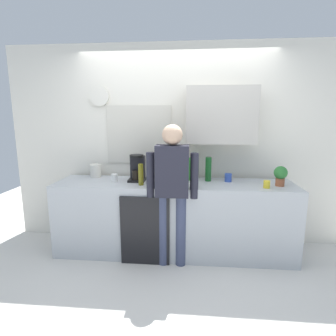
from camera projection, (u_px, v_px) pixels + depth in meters
name	position (u px, v px, depth m)	size (l,w,h in m)	color
ground_plane	(172.00, 263.00, 3.08)	(8.00, 8.00, 0.00)	silver
kitchen_counter	(174.00, 218.00, 3.29)	(2.88, 0.64, 0.90)	#B2B7BC
dishwasher_panel	(145.00, 231.00, 3.00)	(0.56, 0.02, 0.81)	black
back_wall_assembly	(181.00, 142.00, 3.51)	(4.48, 0.42, 2.60)	silver
coffee_maker	(137.00, 169.00, 3.28)	(0.20, 0.20, 0.33)	black
bottle_green_wine	(208.00, 169.00, 3.26)	(0.07, 0.07, 0.30)	#195923
bottle_clear_soda	(191.00, 169.00, 3.32)	(0.09, 0.09, 0.28)	#2D8C33
bottle_olive_oil	(141.00, 175.00, 3.07)	(0.06, 0.06, 0.25)	olive
cup_white_mug	(114.00, 178.00, 3.25)	(0.08, 0.08, 0.10)	white
cup_yellow_cup	(267.00, 184.00, 2.96)	(0.07, 0.07, 0.09)	yellow
cup_blue_mug	(228.00, 178.00, 3.25)	(0.08, 0.08, 0.10)	#3351B2
mixing_bowl	(173.00, 177.00, 3.31)	(0.22, 0.22, 0.08)	orange
potted_plant	(281.00, 175.00, 3.03)	(0.15, 0.15, 0.23)	#9E5638
storage_canister	(96.00, 171.00, 3.50)	(0.14, 0.14, 0.17)	silver
person_at_sink	(172.00, 184.00, 2.91)	(0.57, 0.22, 1.60)	#3F4766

